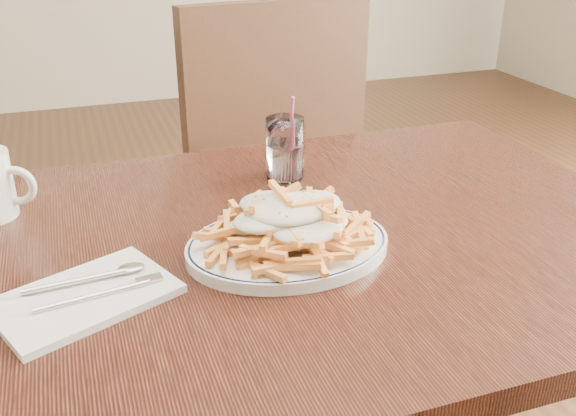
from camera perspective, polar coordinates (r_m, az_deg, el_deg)
name	(u,v)px	position (r m, az deg, el deg)	size (l,w,h in m)	color
table	(282,279)	(1.01, -0.51, -6.34)	(1.20, 0.80, 0.75)	black
chair_far	(258,168)	(1.69, -2.69, 3.60)	(0.54, 0.54, 1.01)	#311B10
fries_plate	(288,245)	(0.92, 0.00, -3.35)	(0.32, 0.28, 0.02)	white
loaded_fries	(288,216)	(0.90, 0.00, -0.72)	(0.27, 0.23, 0.07)	#F29F4A
napkin	(85,297)	(0.86, -17.60, -7.57)	(0.21, 0.14, 0.01)	silver
cutlery	(84,290)	(0.86, -17.71, -6.92)	(0.18, 0.08, 0.01)	silver
water_glass	(285,152)	(1.16, -0.25, 5.02)	(0.07, 0.07, 0.15)	white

